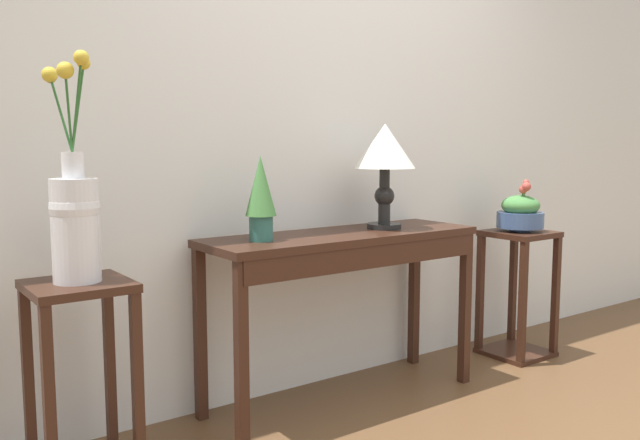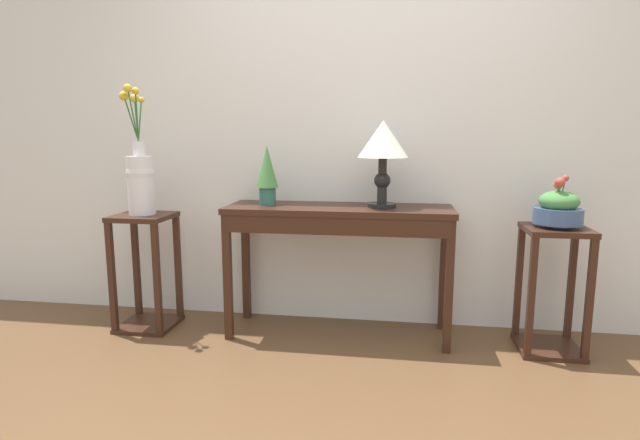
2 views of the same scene
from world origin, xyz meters
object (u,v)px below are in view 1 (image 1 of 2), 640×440
object	(u,v)px
pedestal_stand_right	(517,294)
planter_bowl_wide_right	(520,213)
table_lamp	(385,153)
potted_plant_on_console	(261,194)
pedestal_stand_left	(82,384)
flower_vase_tall_left	(75,215)
console_table	(346,257)

from	to	relation	value
pedestal_stand_right	planter_bowl_wide_right	bearing A→B (deg)	-107.67
planter_bowl_wide_right	table_lamp	bearing A→B (deg)	176.51
planter_bowl_wide_right	pedestal_stand_right	bearing A→B (deg)	72.33
potted_plant_on_console	planter_bowl_wide_right	size ratio (longest dim) A/B	1.24
table_lamp	pedestal_stand_left	xyz separation A→B (m)	(-1.47, -0.07, -0.80)
flower_vase_tall_left	planter_bowl_wide_right	bearing A→B (deg)	0.29
console_table	pedestal_stand_right	world-z (taller)	console_table
console_table	planter_bowl_wide_right	world-z (taller)	planter_bowl_wide_right
console_table	flower_vase_tall_left	bearing A→B (deg)	-177.83
table_lamp	flower_vase_tall_left	world-z (taller)	flower_vase_tall_left
console_table	table_lamp	distance (m)	0.54
console_table	pedestal_stand_right	xyz separation A→B (m)	(1.21, -0.03, -0.33)
flower_vase_tall_left	planter_bowl_wide_right	world-z (taller)	flower_vase_tall_left
console_table	planter_bowl_wide_right	size ratio (longest dim) A/B	4.62
flower_vase_tall_left	planter_bowl_wide_right	distance (m)	2.43
pedestal_stand_left	pedestal_stand_right	bearing A→B (deg)	0.28
pedestal_stand_left	table_lamp	bearing A→B (deg)	2.72
pedestal_stand_left	pedestal_stand_right	size ratio (longest dim) A/B	1.02
potted_plant_on_console	flower_vase_tall_left	world-z (taller)	flower_vase_tall_left
console_table	table_lamp	xyz separation A→B (m)	(0.25, 0.02, 0.47)
pedestal_stand_right	pedestal_stand_left	bearing A→B (deg)	-179.72
table_lamp	planter_bowl_wide_right	world-z (taller)	table_lamp
table_lamp	potted_plant_on_console	bearing A→B (deg)	-179.98
potted_plant_on_console	flower_vase_tall_left	distance (m)	0.78
console_table	planter_bowl_wide_right	distance (m)	1.22
flower_vase_tall_left	pedestal_stand_right	xyz separation A→B (m)	(2.43, 0.01, -0.61)
pedestal_stand_right	planter_bowl_wide_right	distance (m)	0.46
potted_plant_on_console	pedestal_stand_right	xyz separation A→B (m)	(1.65, -0.06, -0.64)
pedestal_stand_left	flower_vase_tall_left	size ratio (longest dim) A/B	0.94
flower_vase_tall_left	potted_plant_on_console	bearing A→B (deg)	5.17
pedestal_stand_left	pedestal_stand_right	world-z (taller)	pedestal_stand_left
potted_plant_on_console	pedestal_stand_left	size ratio (longest dim) A/B	0.49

